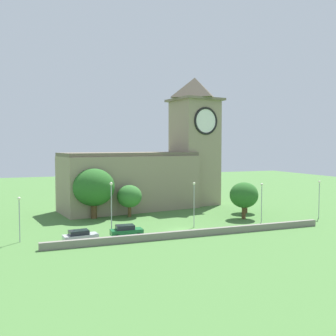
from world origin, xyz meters
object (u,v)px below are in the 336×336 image
object	(u,v)px
church	(156,164)
car_silver	(80,236)
tree_churchyard	(244,195)
streetlamp_central	(194,197)
streetlamp_east_mid	(262,196)
streetlamp_west_end	(19,211)
tree_riverside_east	(246,193)
tree_riverside_west	(94,187)
streetlamp_west_mid	(111,201)
streetlamp_east_end	(319,193)
tree_by_tower	(129,196)
car_green	(126,231)

from	to	relation	value
church	car_silver	size ratio (longest dim) A/B	7.47
church	tree_churchyard	bearing A→B (deg)	-60.25
streetlamp_central	streetlamp_east_mid	xyz separation A→B (m)	(12.17, -0.68, -0.29)
streetlamp_west_end	tree_riverside_east	bearing A→B (deg)	12.19
church	tree_riverside_west	xyz separation A→B (m)	(-14.52, -8.00, -3.50)
streetlamp_central	tree_riverside_east	bearing A→B (deg)	29.73
church	tree_churchyard	xyz separation A→B (m)	(10.22, -17.89, -4.86)
streetlamp_west_mid	streetlamp_east_end	bearing A→B (deg)	0.91
streetlamp_east_mid	streetlamp_west_end	bearing A→B (deg)	179.43
church	tree_by_tower	world-z (taller)	church
streetlamp_central	tree_by_tower	world-z (taller)	streetlamp_central
streetlamp_west_mid	streetlamp_central	bearing A→B (deg)	5.94
car_silver	tree_riverside_west	distance (m)	17.92
tree_by_tower	tree_riverside_east	xyz separation A→B (m)	(22.07, -4.03, 0.05)
streetlamp_central	streetlamp_east_mid	bearing A→B (deg)	-3.18
streetlamp_central	church	bearing A→B (deg)	87.18
car_silver	tree_riverside_east	distance (m)	35.42
streetlamp_west_end	streetlamp_central	bearing A→B (deg)	0.65
car_green	streetlamp_east_end	world-z (taller)	streetlamp_east_end
car_silver	streetlamp_east_mid	xyz separation A→B (m)	(30.50, 2.61, 3.66)
car_green	streetlamp_west_mid	xyz separation A→B (m)	(-1.83, 1.20, 4.24)
church	tree_riverside_west	distance (m)	16.94
church	streetlamp_east_end	size ratio (longest dim) A/B	5.26
car_green	streetlamp_central	xyz separation A→B (m)	(11.78, 2.62, 3.91)
car_green	tree_by_tower	distance (m)	16.12
car_green	tree_riverside_east	distance (m)	29.08
car_silver	tree_riverside_east	xyz separation A→B (m)	(33.26, 11.81, 2.96)
streetlamp_central	car_silver	bearing A→B (deg)	-169.84
tree_churchyard	tree_riverside_east	distance (m)	6.29
streetlamp_east_end	tree_churchyard	xyz separation A→B (m)	(-12.93, 4.23, -0.32)
streetlamp_west_mid	tree_riverside_west	world-z (taller)	tree_riverside_west
streetlamp_east_end	tree_by_tower	size ratio (longest dim) A/B	1.16
streetlamp_west_end	streetlamp_east_end	xyz separation A→B (m)	(50.10, -0.52, 0.35)
car_silver	tree_churchyard	distance (m)	30.54
car_silver	streetlamp_west_mid	world-z (taller)	streetlamp_west_mid
church	streetlamp_east_mid	xyz separation A→B (m)	(11.12, -21.98, -4.55)
streetlamp_east_mid	streetlamp_central	bearing A→B (deg)	176.82
church	car_green	size ratio (longest dim) A/B	7.74
streetlamp_west_end	church	bearing A→B (deg)	38.72
car_green	streetlamp_west_mid	size ratio (longest dim) A/B	0.59
church	car_silver	world-z (taller)	church
streetlamp_west_mid	tree_riverside_west	xyz separation A→B (m)	(0.13, 14.72, 0.44)
car_silver	tree_riverside_west	bearing A→B (deg)	73.68
streetlamp_east_end	tree_churchyard	world-z (taller)	streetlamp_east_end
streetlamp_west_end	tree_churchyard	xyz separation A→B (m)	(37.16, 3.71, 0.03)
car_silver	streetlamp_west_end	size ratio (longest dim) A/B	0.77
streetlamp_west_end	streetlamp_central	world-z (taller)	streetlamp_central
church	streetlamp_east_end	xyz separation A→B (m)	(23.16, -22.12, -4.53)
streetlamp_east_mid	tree_riverside_west	size ratio (longest dim) A/B	0.75
car_green	streetlamp_east_mid	size ratio (longest dim) A/B	0.68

